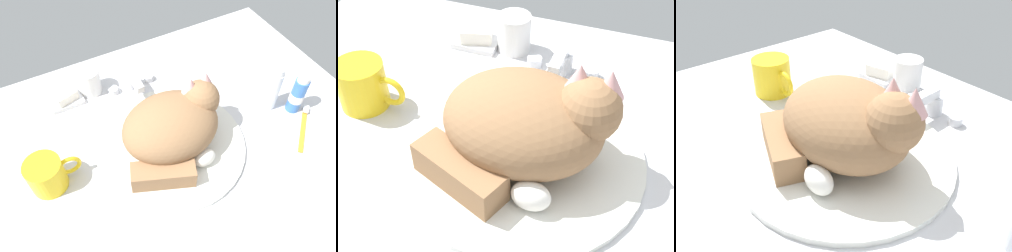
% 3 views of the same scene
% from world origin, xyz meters
% --- Properties ---
extents(ground_plane, '(1.10, 0.83, 0.03)m').
position_xyz_m(ground_plane, '(0.00, 0.00, -0.01)').
color(ground_plane, silver).
extents(sink_basin, '(0.37, 0.37, 0.01)m').
position_xyz_m(sink_basin, '(0.00, 0.00, 0.01)').
color(sink_basin, silver).
rests_on(sink_basin, ground_plane).
extents(faucet, '(0.14, 0.09, 0.06)m').
position_xyz_m(faucet, '(0.00, 0.23, 0.03)').
color(faucet, silver).
rests_on(faucet, ground_plane).
extents(cat, '(0.28, 0.23, 0.16)m').
position_xyz_m(cat, '(0.01, -0.00, 0.08)').
color(cat, '#936B47').
rests_on(cat, sink_basin).
extents(coffee_mug, '(0.12, 0.08, 0.08)m').
position_xyz_m(coffee_mug, '(-0.29, 0.03, 0.04)').
color(coffee_mug, yellow).
rests_on(coffee_mug, ground_plane).
extents(rinse_cup, '(0.06, 0.06, 0.07)m').
position_xyz_m(rinse_cup, '(-0.11, 0.28, 0.04)').
color(rinse_cup, white).
rests_on(rinse_cup, ground_plane).
extents(soap_dish, '(0.09, 0.06, 0.01)m').
position_xyz_m(soap_dish, '(-0.19, 0.27, 0.01)').
color(soap_dish, white).
rests_on(soap_dish, ground_plane).
extents(soap_bar, '(0.07, 0.06, 0.03)m').
position_xyz_m(soap_bar, '(-0.19, 0.27, 0.03)').
color(soap_bar, white).
rests_on(soap_bar, soap_dish).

